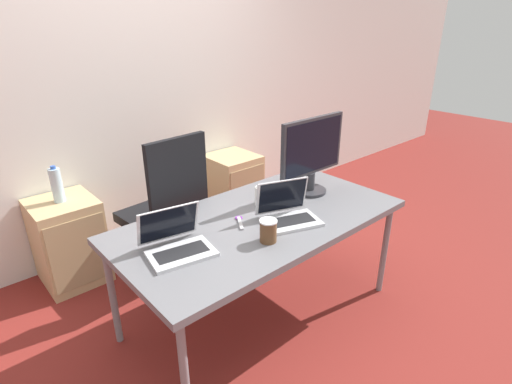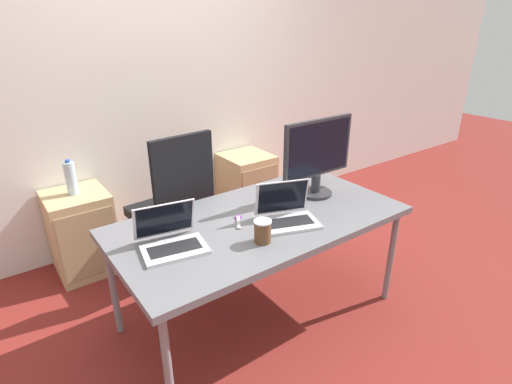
# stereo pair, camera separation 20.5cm
# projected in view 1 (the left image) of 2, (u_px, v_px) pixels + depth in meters

# --- Properties ---
(ground_plane) EXTENTS (14.00, 14.00, 0.00)m
(ground_plane) POSITION_uv_depth(u_px,v_px,m) (260.00, 312.00, 2.62)
(ground_plane) COLOR maroon
(wall_back) EXTENTS (10.00, 0.05, 2.60)m
(wall_back) POSITION_uv_depth(u_px,v_px,m) (136.00, 85.00, 3.10)
(wall_back) COLOR silver
(wall_back) RESTS_ON ground_plane
(desk) EXTENTS (1.71, 0.88, 0.70)m
(desk) POSITION_uv_depth(u_px,v_px,m) (261.00, 224.00, 2.36)
(desk) COLOR slate
(desk) RESTS_ON ground_plane
(office_chair) EXTENTS (0.56, 0.58, 1.10)m
(office_chair) POSITION_uv_depth(u_px,v_px,m) (167.00, 225.00, 2.84)
(office_chair) COLOR #232326
(office_chair) RESTS_ON ground_plane
(cabinet_left) EXTENTS (0.42, 0.44, 0.63)m
(cabinet_left) POSITION_uv_depth(u_px,v_px,m) (69.00, 241.00, 2.85)
(cabinet_left) COLOR tan
(cabinet_left) RESTS_ON ground_plane
(cabinet_right) EXTENTS (0.42, 0.44, 0.63)m
(cabinet_right) POSITION_uv_depth(u_px,v_px,m) (233.00, 187.00, 3.77)
(cabinet_right) COLOR tan
(cabinet_right) RESTS_ON ground_plane
(water_bottle) EXTENTS (0.08, 0.08, 0.26)m
(water_bottle) POSITION_uv_depth(u_px,v_px,m) (57.00, 185.00, 2.68)
(water_bottle) COLOR silver
(water_bottle) RESTS_ON cabinet_left
(laptop_left) EXTENTS (0.35, 0.33, 0.22)m
(laptop_left) POSITION_uv_depth(u_px,v_px,m) (177.00, 243.00, 1.99)
(laptop_left) COLOR silver
(laptop_left) RESTS_ON desk
(laptop_right) EXTENTS (0.37, 0.34, 0.23)m
(laptop_right) POSITION_uv_depth(u_px,v_px,m) (288.00, 213.00, 2.30)
(laptop_right) COLOR silver
(laptop_right) RESTS_ON desk
(monitor) EXTENTS (0.55, 0.22, 0.51)m
(monitor) POSITION_uv_depth(u_px,v_px,m) (312.00, 154.00, 2.59)
(monitor) COLOR #2D2D33
(monitor) RESTS_ON desk
(coffee_cup_white) EXTENTS (0.08, 0.08, 0.12)m
(coffee_cup_white) POSITION_uv_depth(u_px,v_px,m) (262.00, 196.00, 2.48)
(coffee_cup_white) COLOR white
(coffee_cup_white) RESTS_ON desk
(coffee_cup_brown) EXTENTS (0.09, 0.09, 0.12)m
(coffee_cup_brown) POSITION_uv_depth(u_px,v_px,m) (268.00, 231.00, 2.07)
(coffee_cup_brown) COLOR brown
(coffee_cup_brown) RESTS_ON desk
(scissors) EXTENTS (0.11, 0.16, 0.01)m
(scissors) POSITION_uv_depth(u_px,v_px,m) (240.00, 221.00, 2.29)
(scissors) COLOR #B2B2B7
(scissors) RESTS_ON desk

